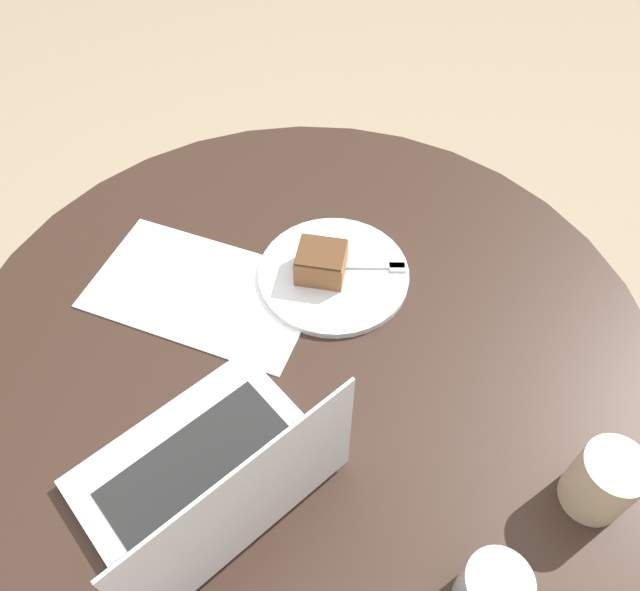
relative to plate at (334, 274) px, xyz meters
The scene contains 9 objects.
ground_plane 0.78m from the plate, 104.01° to the left, with size 12.00×12.00×0.00m, color gray.
dining_table 0.22m from the plate, 104.01° to the left, with size 1.10×1.10×0.76m.
paper_document 0.22m from the plate, 39.92° to the left, with size 0.40×0.28×0.00m.
plate is the anchor object (origin of this frame).
cake_slice 0.04m from the plate, 35.79° to the left, with size 0.10×0.10×0.05m.
fork 0.06m from the plate, 136.13° to the right, with size 0.16×0.11×0.00m.
coffee_glass 0.51m from the plate, 162.73° to the left, with size 0.08×0.08×0.11m.
water_glass 0.53m from the plate, 140.68° to the left, with size 0.08×0.08×0.09m.
laptop 0.41m from the plate, 98.33° to the left, with size 0.31×0.37×0.23m.
Camera 1 is at (-0.30, 0.44, 1.58)m, focal length 35.00 mm.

